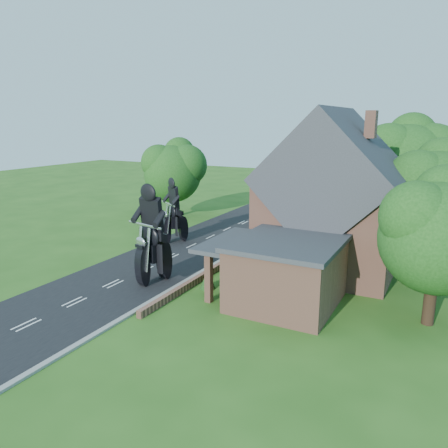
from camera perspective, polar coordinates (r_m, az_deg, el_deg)
The scene contains 19 objects.
ground at distance 28.99m, azimuth -10.32°, elevation -5.82°, with size 120.00×120.00×0.00m, color #285518.
road at distance 28.99m, azimuth -10.32°, elevation -5.80°, with size 7.00×80.00×0.02m, color black.
kerb at distance 26.97m, azimuth -4.15°, elevation -6.97°, with size 0.30×80.00×0.12m, color gray.
garden_wall at distance 30.77m, azimuth 1.81°, elevation -4.07°, with size 0.30×22.00×0.40m, color #9C644F.
house at distance 28.65m, azimuth 13.98°, elevation 2.76°, with size 9.54×8.64×10.24m.
annex at distance 23.15m, azimuth 7.97°, elevation -6.07°, with size 7.05×5.94×3.44m.
tree_annex_side at distance 22.02m, azimuth 27.11°, elevation -0.53°, with size 5.64×5.20×7.48m.
tree_house_right at distance 30.33m, azimuth 26.68°, elevation 3.92°, with size 6.51×6.00×8.40m.
tree_behind_house at distance 37.80m, azimuth 23.43°, elevation 7.44°, with size 7.81×7.20×10.08m.
tree_behind_left at distance 39.73m, azimuth 14.77°, elevation 7.61°, with size 6.94×6.40×9.16m.
tree_far_road at distance 43.10m, azimuth -6.24°, elevation 7.20°, with size 6.08×5.60×7.84m.
shrub_a at distance 25.20m, azimuth -2.16°, elevation -7.25°, with size 0.90×0.90×1.10m, color #123510.
shrub_b at distance 27.27m, azimuth 0.47°, elevation -5.62°, with size 0.90×0.90×1.10m, color #123510.
shrub_c at distance 29.40m, azimuth 2.71°, elevation -4.21°, with size 0.90×0.90×1.10m, color #123510.
shrub_d at distance 33.81m, azimuth 6.32°, elevation -1.92°, with size 0.90×0.90×1.10m, color #123510.
shrub_e at distance 36.08m, azimuth 7.79°, elevation -0.99°, with size 0.90×0.90×1.10m, color #123510.
shrub_f at distance 38.37m, azimuth 9.08°, elevation -0.16°, with size 0.90×0.90×1.10m, color #123510.
motorcycle_lead at distance 26.34m, azimuth -9.15°, elevation -5.70°, with size 0.48×1.92×1.78m, color black, non-canonical shape.
motorcycle_follow at distance 34.74m, azimuth -6.42°, elevation -1.13°, with size 0.42×1.66×1.54m, color black, non-canonical shape.
Camera 1 is at (17.13, -21.41, 9.43)m, focal length 35.00 mm.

